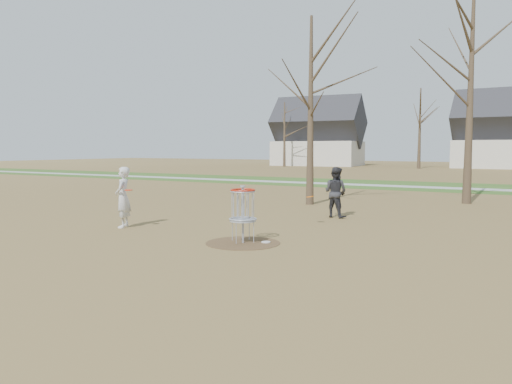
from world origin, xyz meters
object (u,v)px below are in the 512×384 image
Objects in this scene: disc_grounded at (266,242)px; disc_golf_basket at (243,205)px; player_standing at (123,197)px; player_throwing at (336,192)px.

disc_golf_basket is at bearing -146.31° from disc_grounded.
player_standing is 7.94× the size of disc_grounded.
player_throwing is at bearing 86.85° from disc_golf_basket.
player_throwing is 1.24× the size of disc_golf_basket.
player_throwing reaches higher than disc_golf_basket.
player_throwing is 5.38m from disc_golf_basket.
player_standing is 4.78m from disc_grounded.
disc_grounded is (4.70, -0.02, -0.85)m from player_standing.
player_standing is 1.29× the size of disc_golf_basket.
player_throwing reaches higher than disc_grounded.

